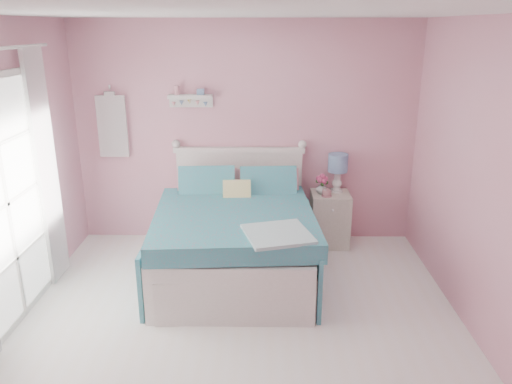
{
  "coord_description": "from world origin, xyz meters",
  "views": [
    {
      "loc": [
        0.21,
        -3.54,
        2.51
      ],
      "look_at": [
        0.14,
        1.2,
        0.93
      ],
      "focal_mm": 35.0,
      "sensor_mm": 36.0,
      "label": 1
    }
  ],
  "objects_px": {
    "teacup": "(327,193)",
    "nightstand": "(330,219)",
    "table_lamp": "(338,166)",
    "vase": "(322,188)",
    "bed": "(236,239)"
  },
  "relations": [
    {
      "from": "teacup",
      "to": "nightstand",
      "type": "bearing_deg",
      "value": 57.59
    },
    {
      "from": "table_lamp",
      "to": "vase",
      "type": "relative_size",
      "value": 3.28
    },
    {
      "from": "bed",
      "to": "table_lamp",
      "type": "distance_m",
      "value": 1.53
    },
    {
      "from": "vase",
      "to": "nightstand",
      "type": "bearing_deg",
      "value": 3.41
    },
    {
      "from": "nightstand",
      "to": "table_lamp",
      "type": "distance_m",
      "value": 0.65
    },
    {
      "from": "teacup",
      "to": "bed",
      "type": "bearing_deg",
      "value": -147.08
    },
    {
      "from": "nightstand",
      "to": "vase",
      "type": "bearing_deg",
      "value": -176.59
    },
    {
      "from": "table_lamp",
      "to": "teacup",
      "type": "distance_m",
      "value": 0.35
    },
    {
      "from": "table_lamp",
      "to": "teacup",
      "type": "height_order",
      "value": "table_lamp"
    },
    {
      "from": "table_lamp",
      "to": "bed",
      "type": "bearing_deg",
      "value": -144.34
    },
    {
      "from": "vase",
      "to": "teacup",
      "type": "xyz_separation_m",
      "value": [
        0.05,
        -0.09,
        -0.03
      ]
    },
    {
      "from": "table_lamp",
      "to": "vase",
      "type": "distance_m",
      "value": 0.32
    },
    {
      "from": "bed",
      "to": "nightstand",
      "type": "height_order",
      "value": "bed"
    },
    {
      "from": "bed",
      "to": "vase",
      "type": "bearing_deg",
      "value": 33.86
    },
    {
      "from": "teacup",
      "to": "vase",
      "type": "bearing_deg",
      "value": 117.35
    }
  ]
}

